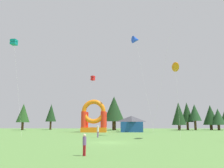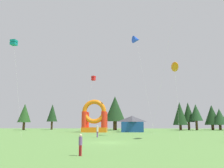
# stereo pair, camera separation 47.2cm
# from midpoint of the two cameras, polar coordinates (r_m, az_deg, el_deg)

# --- Properties ---
(ground_plane) EXTENTS (120.00, 120.00, 0.00)m
(ground_plane) POSITION_cam_midpoint_polar(r_m,az_deg,el_deg) (27.38, -1.36, -14.60)
(ground_plane) COLOR #5B8C42
(kite_red_box) EXTENTS (3.09, 4.35, 14.10)m
(kite_red_box) POSITION_cam_midpoint_polar(r_m,az_deg,el_deg) (58.08, -5.10, 1.47)
(kite_red_box) COLOR red
(kite_red_box) RESTS_ON ground_plane
(kite_blue_delta) EXTENTS (3.82, 7.80, 22.93)m
(kite_blue_delta) POSITION_cam_midpoint_polar(r_m,az_deg,el_deg) (55.58, 5.82, 11.08)
(kite_blue_delta) COLOR blue
(kite_blue_delta) RESTS_ON ground_plane
(kite_teal_box) EXTENTS (2.94, 1.00, 15.55)m
(kite_teal_box) POSITION_cam_midpoint_polar(r_m,az_deg,el_deg) (40.34, -23.86, 9.61)
(kite_teal_box) COLOR #0C7F7A
(kite_teal_box) RESTS_ON ground_plane
(kite_orange_parafoil) EXTENTS (1.63, 3.70, 11.12)m
(kite_orange_parafoil) POSITION_cam_midpoint_polar(r_m,az_deg,el_deg) (34.24, 15.36, 4.14)
(kite_orange_parafoil) COLOR orange
(kite_orange_parafoil) RESTS_ON ground_plane
(person_midfield) EXTENTS (0.37, 0.37, 1.54)m
(person_midfield) POSITION_cam_midpoint_polar(r_m,az_deg,el_deg) (16.90, -7.80, -14.50)
(person_midfield) COLOR #B21E26
(person_midfield) RESTS_ON ground_plane
(person_far_side) EXTENTS (0.43, 0.43, 1.85)m
(person_far_side) POSITION_cam_midpoint_polar(r_m,az_deg,el_deg) (36.42, -3.98, -11.61)
(person_far_side) COLOR #724C8C
(person_far_side) RESTS_ON ground_plane
(inflatable_orange_dome) EXTENTS (5.98, 4.72, 7.73)m
(inflatable_orange_dome) POSITION_cam_midpoint_polar(r_m,az_deg,el_deg) (55.41, -4.82, -9.07)
(inflatable_orange_dome) COLOR orange
(inflatable_orange_dome) RESTS_ON ground_plane
(festival_tent) EXTENTS (5.30, 3.77, 3.91)m
(festival_tent) POSITION_cam_midpoint_polar(r_m,az_deg,el_deg) (56.33, 4.69, -10.01)
(festival_tent) COLOR #19478C
(festival_tent) RESTS_ON ground_plane
(tree_row_0) EXTENTS (3.96, 3.96, 7.99)m
(tree_row_0) POSITION_cam_midpoint_polar(r_m,az_deg,el_deg) (74.95, -21.69, -6.85)
(tree_row_0) COLOR #4C331E
(tree_row_0) RESTS_ON ground_plane
(tree_row_1) EXTENTS (3.37, 3.37, 8.16)m
(tree_row_1) POSITION_cam_midpoint_polar(r_m,az_deg,el_deg) (76.04, -15.32, -7.07)
(tree_row_1) COLOR #4C331E
(tree_row_1) RESTS_ON ground_plane
(tree_row_2) EXTENTS (6.26, 6.26, 10.25)m
(tree_row_2) POSITION_cam_midpoint_polar(r_m,az_deg,el_deg) (69.34, 0.32, -6.30)
(tree_row_2) COLOR #4C331E
(tree_row_2) RESTS_ON ground_plane
(tree_row_3) EXTENTS (4.30, 4.30, 8.35)m
(tree_row_3) POSITION_cam_midpoint_polar(r_m,az_deg,el_deg) (71.25, 16.32, -7.18)
(tree_row_3) COLOR #4C331E
(tree_row_3) RESTS_ON ground_plane
(tree_row_4) EXTENTS (3.77, 3.77, 8.51)m
(tree_row_4) POSITION_cam_midpoint_polar(r_m,az_deg,el_deg) (74.86, 18.25, -6.82)
(tree_row_4) COLOR #4C331E
(tree_row_4) RESTS_ON ground_plane
(tree_row_5) EXTENTS (3.89, 3.89, 7.81)m
(tree_row_5) POSITION_cam_midpoint_polar(r_m,az_deg,el_deg) (73.69, 19.99, -6.83)
(tree_row_5) COLOR #4C331E
(tree_row_5) RESTS_ON ground_plane
(tree_row_6) EXTENTS (4.64, 4.64, 7.71)m
(tree_row_6) POSITION_cam_midpoint_polar(r_m,az_deg,el_deg) (77.30, 23.46, -7.18)
(tree_row_6) COLOR #4C331E
(tree_row_6) RESTS_ON ground_plane
(tree_row_7) EXTENTS (4.06, 4.06, 6.46)m
(tree_row_7) POSITION_cam_midpoint_polar(r_m,az_deg,el_deg) (76.15, 25.07, -7.51)
(tree_row_7) COLOR #4C331E
(tree_row_7) RESTS_ON ground_plane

